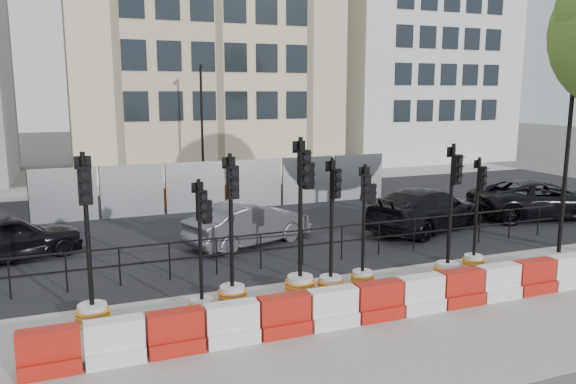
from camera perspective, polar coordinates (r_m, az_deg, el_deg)
name	(u,v)px	position (r m, az deg, el deg)	size (l,w,h in m)	color
ground	(321,278)	(14.46, 3.35, -8.73)	(120.00, 120.00, 0.00)	#51514C
sidewalk_near	(382,322)	(11.99, 9.58, -12.88)	(40.00, 6.00, 0.02)	gray
road	(241,220)	(20.77, -4.84, -2.86)	(40.00, 14.00, 0.03)	black
sidewalk_far	(190,184)	(29.35, -9.97, 0.83)	(40.00, 4.00, 0.02)	gray
building_cream	(197,19)	(35.52, -9.20, 17.00)	(15.00, 10.06, 18.00)	beige
building_white	(410,44)	(41.40, 12.25, 14.51)	(12.00, 9.06, 16.00)	silver
kerb_railing	(302,241)	(15.31, 1.47, -4.95)	(18.00, 0.04, 1.00)	black
heras_fencing	(233,190)	(23.50, -5.58, 0.23)	(14.33, 1.72, 2.00)	#95989D
lamp_post_far	(202,122)	(28.13, -8.73, 7.06)	(0.12, 0.56, 6.00)	black
lamp_post_near	(569,144)	(17.90, 26.61, 4.42)	(0.12, 0.56, 6.00)	black
barrier_row	(378,302)	(12.01, 9.13, -10.99)	(13.60, 0.50, 0.80)	#AC0D14
traffic_signal_a	(91,290)	(12.14, -19.36, -9.41)	(0.70, 0.70, 3.53)	silver
traffic_signal_b	(202,284)	(12.09, -8.72, -9.18)	(0.58, 0.58, 2.92)	silver
traffic_signal_c	(232,274)	(12.63, -5.68, -8.25)	(0.67, 0.67, 3.38)	silver
traffic_signal_d	(301,258)	(13.08, 1.33, -6.73)	(0.72, 0.72, 3.68)	silver
traffic_signal_e	(331,265)	(13.30, 4.42, -7.44)	(0.63, 0.63, 3.20)	silver
traffic_signal_f	(363,257)	(13.84, 7.67, -6.57)	(0.59, 0.59, 2.99)	silver
traffic_signal_g	(449,252)	(14.75, 16.02, -5.85)	(0.68, 0.68, 3.43)	silver
traffic_signal_h	(475,246)	(15.83, 18.44, -5.23)	(0.59, 0.59, 3.00)	silver
car_a	(7,238)	(17.48, -26.62, -4.20)	(4.24, 2.92, 1.34)	black
car_b	(249,224)	(17.37, -4.00, -3.22)	(4.29, 2.73, 1.34)	#48484D
car_c	(427,209)	(19.67, 13.89, -1.72)	(5.45, 3.74, 1.47)	black
car_d	(541,199)	(22.99, 24.34, -0.68)	(5.58, 3.49, 1.44)	black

